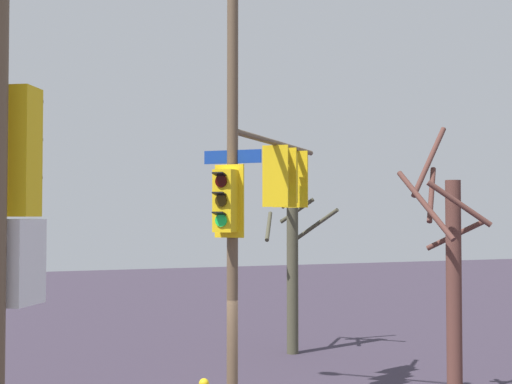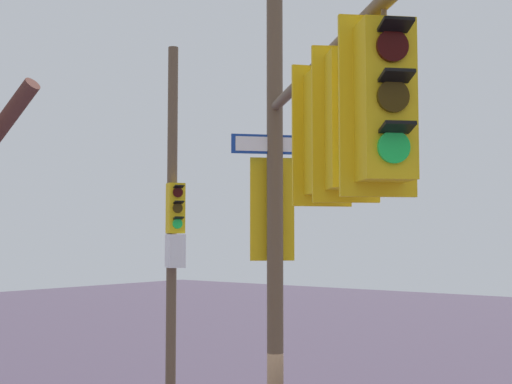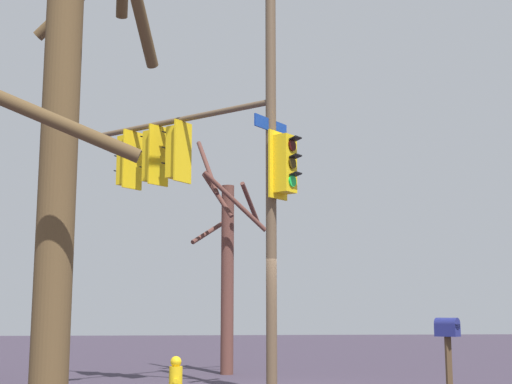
# 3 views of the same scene
# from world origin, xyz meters

# --- Properties ---
(main_signal_pole_assembly) EXTENTS (5.99, 4.18, 9.74)m
(main_signal_pole_assembly) POSITION_xyz_m (0.28, 1.58, 5.11)
(main_signal_pole_assembly) COLOR brown
(main_signal_pole_assembly) RESTS_ON ground
(secondary_pole_assembly) EXTENTS (0.56, 0.73, 8.23)m
(secondary_pole_assembly) POSITION_xyz_m (-4.43, -5.27, 4.11)
(secondary_pole_assembly) COLOR brown
(secondary_pole_assembly) RESTS_ON ground
(bare_tree_behind_pole) EXTENTS (1.91, 1.89, 5.99)m
(bare_tree_behind_pole) POSITION_xyz_m (4.52, 0.94, 2.74)
(bare_tree_behind_pole) COLOR brown
(bare_tree_behind_pole) RESTS_ON ground
(bare_tree_corner) EXTENTS (2.33, 1.94, 5.67)m
(bare_tree_corner) POSITION_xyz_m (3.65, 7.31, 2.88)
(bare_tree_corner) COLOR #464432
(bare_tree_corner) RESTS_ON ground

